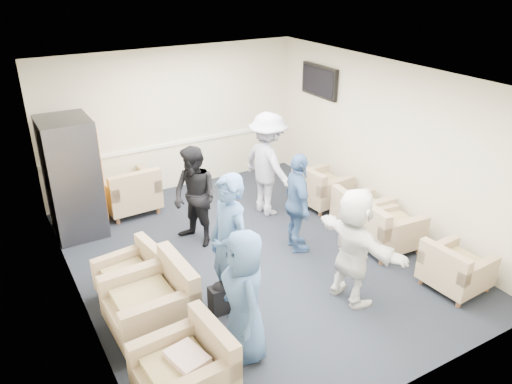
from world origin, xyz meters
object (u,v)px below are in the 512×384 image
vending_machine (72,177)px  person_back_left (195,197)px  person_front_right (354,246)px  armchair_left_mid (155,304)px  person_mid_right (298,203)px  armchair_left_near (189,371)px  armchair_right_midnear (384,229)px  person_mid_left (229,246)px  armchair_right_near (454,270)px  person_back_right (268,165)px  person_front_left (244,296)px  armchair_right_midfar (360,215)px  armchair_right_far (320,189)px  armchair_left_far (135,278)px  armchair_corner (131,193)px

vending_machine → person_back_left: 2.01m
person_front_right → vending_machine: bearing=31.7°
armchair_left_mid → person_mid_right: person_mid_right is taller
armchair_left_near → armchair_right_midnear: (3.74, 1.21, 0.00)m
armchair_right_midnear → person_mid_left: (-2.72, -0.14, 0.59)m
armchair_right_near → armchair_right_midnear: size_ratio=0.86×
vending_machine → person_back_right: (3.03, -0.97, -0.05)m
vending_machine → person_front_left: vending_machine is taller
armchair_left_near → armchair_right_midfar: bearing=111.4°
armchair_right_far → vending_machine: bearing=68.3°
armchair_right_midnear → person_mid_left: bearing=97.2°
armchair_left_far → armchair_right_far: size_ratio=0.98×
person_back_left → armchair_left_mid: bearing=-58.5°
armchair_right_far → person_mid_right: size_ratio=0.56×
person_mid_left → person_back_right: person_mid_left is taller
armchair_right_midfar → person_mid_right: 1.29m
person_mid_left → armchair_right_far: bearing=117.7°
person_mid_right → armchair_right_midnear: bearing=-102.0°
armchair_left_near → vending_machine: (-0.19, 4.12, 0.62)m
person_back_right → person_front_left: bearing=137.7°
armchair_right_far → person_front_left: bearing=126.2°
armchair_left_near → armchair_right_midnear: armchair_right_midnear is taller
armchair_right_midnear → vending_machine: 4.94m
person_mid_left → person_front_right: (1.46, -0.59, -0.13)m
person_mid_right → person_front_left: bearing=149.2°
armchair_left_far → armchair_right_near: size_ratio=1.09×
armchair_corner → person_front_right: bearing=111.4°
armchair_right_near → person_front_left: person_front_left is taller
armchair_left_mid → armchair_right_near: 3.96m
person_back_right → person_front_right: (-0.36, -2.67, -0.11)m
vending_machine → armchair_left_mid: bearing=-85.0°
person_front_right → person_back_left: bearing=21.7°
armchair_right_far → person_front_left: 4.02m
armchair_right_midnear → armchair_left_mid: bearing=95.0°
person_front_left → armchair_corner: bearing=-167.9°
armchair_left_near → armchair_corner: armchair_corner is taller
armchair_left_mid → person_mid_left: (0.96, -0.10, 0.56)m
armchair_left_near → armchair_corner: 4.45m
armchair_right_far → armchair_right_near: bearing=175.4°
person_back_left → person_front_right: size_ratio=1.00×
vending_machine → armchair_left_near: bearing=-87.3°
armchair_right_midfar → person_back_left: person_back_left is taller
vending_machine → person_front_left: 3.97m
armchair_left_near → person_back_right: person_back_right is taller
armchair_right_midnear → armchair_right_midfar: (0.03, 0.58, -0.03)m
armchair_left_mid → person_back_right: (2.78, 1.98, 0.54)m
person_front_right → person_back_right: bearing=-12.3°
person_front_left → person_back_right: 3.52m
person_mid_left → armchair_left_far: bearing=-136.5°
armchair_corner → person_mid_right: size_ratio=0.60×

